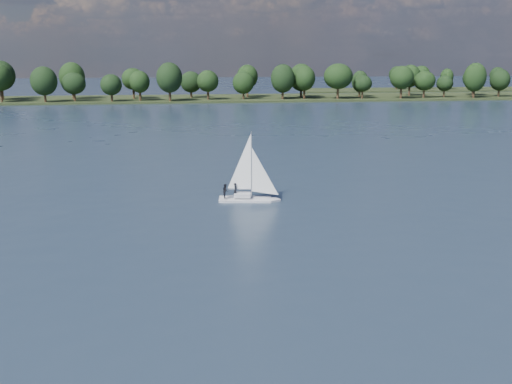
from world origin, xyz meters
TOP-DOWN VIEW (x-y plane):
  - ground at (0.00, 100.00)m, footprint 700.00×700.00m
  - far_shore at (0.00, 212.00)m, footprint 660.00×40.00m
  - far_shore_back at (160.00, 260.00)m, footprint 220.00×30.00m
  - sailboat at (-2.80, 40.98)m, footprint 7.29×3.00m
  - treeline at (-17.22, 208.44)m, footprint 561.98×74.41m

SIDE VIEW (x-z plane):
  - ground at x=0.00m, z-range 0.00..0.00m
  - far_shore at x=0.00m, z-range -0.75..0.75m
  - far_shore_back at x=160.00m, z-range -0.70..0.70m
  - sailboat at x=-2.80m, z-range -2.06..7.26m
  - treeline at x=-17.22m, z-range -0.75..16.81m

